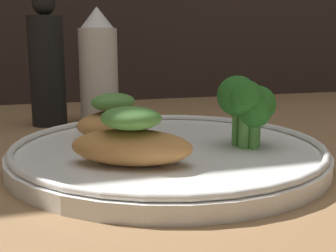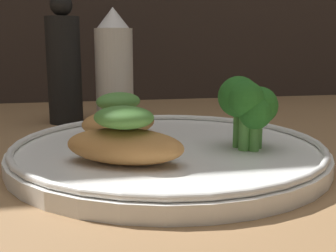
# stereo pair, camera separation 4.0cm
# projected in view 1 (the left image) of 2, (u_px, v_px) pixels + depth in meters

# --- Properties ---
(ground_plane) EXTENTS (1.80, 1.80, 0.01)m
(ground_plane) POSITION_uv_depth(u_px,v_px,m) (168.00, 166.00, 0.41)
(ground_plane) COLOR #936D47
(plate) EXTENTS (0.30, 0.30, 0.02)m
(plate) POSITION_uv_depth(u_px,v_px,m) (168.00, 151.00, 0.40)
(plate) COLOR white
(plate) RESTS_ON ground_plane
(grilled_meat_front) EXTENTS (0.11, 0.09, 0.05)m
(grilled_meat_front) POSITION_uv_depth(u_px,v_px,m) (131.00, 141.00, 0.34)
(grilled_meat_front) COLOR #BC7F42
(grilled_meat_front) RESTS_ON plate
(grilled_meat_middle) EXTENTS (0.10, 0.09, 0.05)m
(grilled_meat_middle) POSITION_uv_depth(u_px,v_px,m) (114.00, 119.00, 0.44)
(grilled_meat_middle) COLOR #BC7F42
(grilled_meat_middle) RESTS_ON plate
(broccoli_bunch) EXTENTS (0.05, 0.05, 0.07)m
(broccoli_bunch) POSITION_uv_depth(u_px,v_px,m) (247.00, 104.00, 0.40)
(broccoli_bunch) COLOR #569942
(broccoli_bunch) RESTS_ON plate
(sauce_bottle) EXTENTS (0.05, 0.05, 0.16)m
(sauce_bottle) POSITION_uv_depth(u_px,v_px,m) (99.00, 68.00, 0.59)
(sauce_bottle) COLOR white
(sauce_bottle) RESTS_ON ground_plane
(pepper_grinder) EXTENTS (0.05, 0.05, 0.18)m
(pepper_grinder) POSITION_uv_depth(u_px,v_px,m) (47.00, 66.00, 0.56)
(pepper_grinder) COLOR black
(pepper_grinder) RESTS_ON ground_plane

